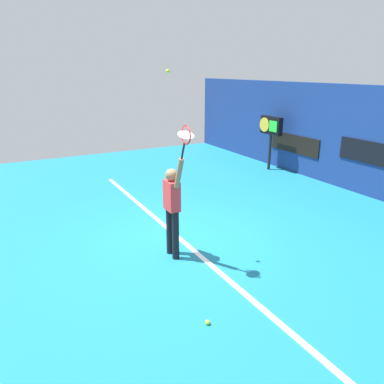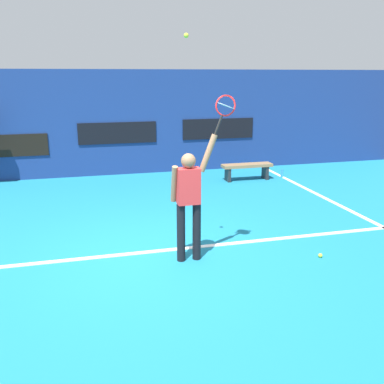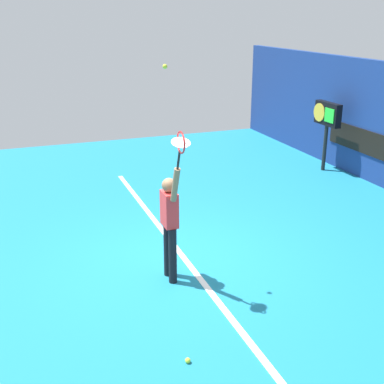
{
  "view_description": "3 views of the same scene",
  "coord_description": "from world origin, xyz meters",
  "px_view_note": "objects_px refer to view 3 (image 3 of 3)",
  "views": [
    {
      "loc": [
        6.25,
        -3.0,
        3.35
      ],
      "look_at": [
        0.68,
        0.01,
        1.26
      ],
      "focal_mm": 34.92,
      "sensor_mm": 36.0,
      "label": 1
    },
    {
      "loc": [
        -0.98,
        -6.26,
        2.8
      ],
      "look_at": [
        0.64,
        -0.05,
        1.02
      ],
      "focal_mm": 39.62,
      "sensor_mm": 36.0,
      "label": 2
    },
    {
      "loc": [
        7.32,
        -2.49,
        4.02
      ],
      "look_at": [
        0.36,
        0.11,
        1.37
      ],
      "focal_mm": 47.0,
      "sensor_mm": 36.0,
      "label": 3
    }
  ],
  "objects_px": {
    "tennis_player": "(170,220)",
    "tennis_ball": "(165,66)",
    "tennis_racket": "(181,145)",
    "spare_ball": "(188,360)",
    "scoreboard_clock": "(327,117)"
  },
  "relations": [
    {
      "from": "tennis_player",
      "to": "tennis_ball",
      "type": "distance_m",
      "value": 2.31
    },
    {
      "from": "tennis_racket",
      "to": "spare_ball",
      "type": "xyz_separation_m",
      "value": [
        1.5,
        -0.45,
        -2.3
      ]
    },
    {
      "from": "tennis_racket",
      "to": "scoreboard_clock",
      "type": "height_order",
      "value": "tennis_racket"
    },
    {
      "from": "tennis_player",
      "to": "scoreboard_clock",
      "type": "relative_size",
      "value": 1.07
    },
    {
      "from": "tennis_player",
      "to": "scoreboard_clock",
      "type": "bearing_deg",
      "value": 126.14
    },
    {
      "from": "scoreboard_clock",
      "to": "spare_ball",
      "type": "height_order",
      "value": "scoreboard_clock"
    },
    {
      "from": "spare_ball",
      "to": "tennis_racket",
      "type": "bearing_deg",
      "value": 163.27
    },
    {
      "from": "tennis_racket",
      "to": "spare_ball",
      "type": "bearing_deg",
      "value": -16.73
    },
    {
      "from": "spare_ball",
      "to": "tennis_ball",
      "type": "bearing_deg",
      "value": 168.29
    },
    {
      "from": "tennis_ball",
      "to": "tennis_player",
      "type": "bearing_deg",
      "value": 31.58
    },
    {
      "from": "tennis_racket",
      "to": "tennis_ball",
      "type": "bearing_deg",
      "value": -178.06
    },
    {
      "from": "tennis_ball",
      "to": "scoreboard_clock",
      "type": "xyz_separation_m",
      "value": [
        -4.13,
        5.74,
        -1.88
      ]
    },
    {
      "from": "tennis_player",
      "to": "tennis_racket",
      "type": "relative_size",
      "value": 3.15
    },
    {
      "from": "tennis_player",
      "to": "spare_ball",
      "type": "distance_m",
      "value": 2.31
    },
    {
      "from": "tennis_racket",
      "to": "spare_ball",
      "type": "distance_m",
      "value": 2.78
    }
  ]
}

